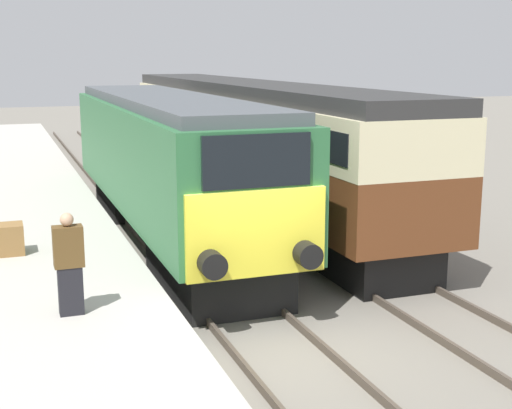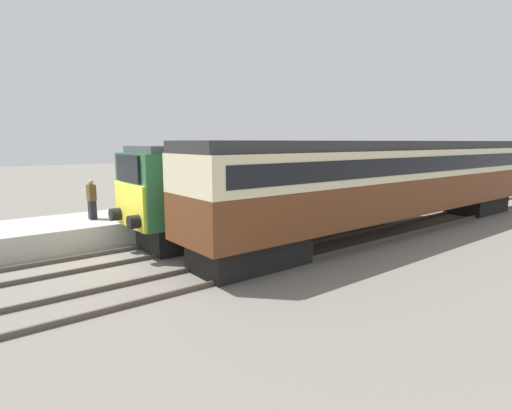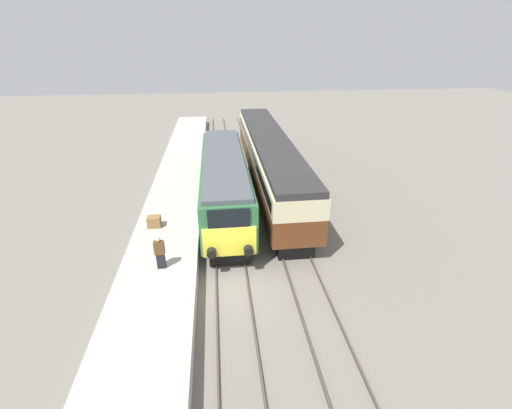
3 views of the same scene
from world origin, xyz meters
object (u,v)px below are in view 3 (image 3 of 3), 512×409
locomotive (224,181)px  person_on_platform (160,253)px  luggage_crate (154,222)px  passenger_carriage (269,156)px

locomotive → person_on_platform: size_ratio=8.73×
person_on_platform → luggage_crate: bearing=102.8°
person_on_platform → luggage_crate: (-0.87, 3.84, -0.47)m
person_on_platform → passenger_carriage: bearing=58.7°
locomotive → passenger_carriage: (3.40, 3.72, 0.30)m
locomotive → passenger_carriage: passenger_carriage is taller
passenger_carriage → person_on_platform: 12.55m
passenger_carriage → luggage_crate: bearing=-137.1°
passenger_carriage → luggage_crate: 10.15m
locomotive → luggage_crate: locomotive is taller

